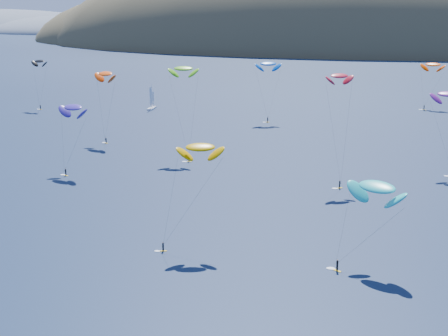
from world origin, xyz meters
TOP-DOWN VIEW (x-y plane):
  - island at (39.40, 562.36)m, footprint 730.00×300.00m
  - headland at (-445.26, 750.08)m, footprint 460.00×250.00m
  - sailboat at (-56.36, 193.34)m, footprint 8.05×7.01m
  - kitesurfer_1 at (-52.79, 137.81)m, footprint 10.02×9.86m
  - kitesurfer_2 at (-3.39, 60.75)m, footprint 10.69×9.74m
  - kitesurfer_3 at (-23.94, 124.94)m, footprint 8.80×11.79m
  - kitesurfer_4 at (-7.37, 181.12)m, footprint 10.15×9.05m
  - kitesurfer_5 at (28.08, 57.40)m, footprint 12.35×10.78m
  - kitesurfer_9 at (19.91, 107.32)m, footprint 7.74×11.49m
  - kitesurfer_10 at (-47.75, 102.72)m, footprint 10.31×10.77m
  - kitesurfer_11 at (55.02, 223.00)m, footprint 10.56×13.15m
  - kitesurfer_12 at (-101.77, 188.29)m, footprint 8.09×7.83m

SIDE VIEW (x-z plane):
  - island at x=39.40m, z-range -115.74..94.26m
  - headland at x=-445.26m, z-range -33.36..26.64m
  - sailboat at x=-56.36m, z-range -4.22..6.00m
  - kitesurfer_5 at x=28.08m, z-range 5.31..21.84m
  - kitesurfer_10 at x=-47.75m, z-range 7.01..26.31m
  - kitesurfer_11 at x=55.02m, z-range 7.33..27.43m
  - kitesurfer_2 at x=-3.39m, z-range 7.88..28.32m
  - kitesurfer_12 at x=-101.77m, z-range 8.39..29.44m
  - kitesurfer_4 at x=-7.37m, z-range 9.03..32.32m
  - kitesurfer_1 at x=-52.79m, z-range 9.24..32.90m
  - kitesurfer_3 at x=-23.94m, z-range 11.18..38.28m
  - kitesurfer_9 at x=19.91m, z-range 11.90..39.87m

